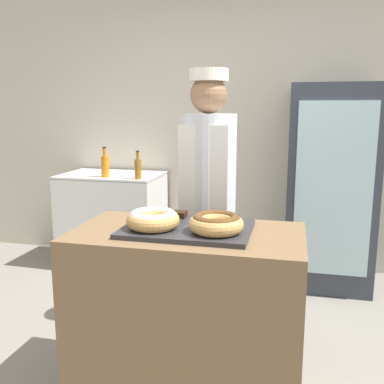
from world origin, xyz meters
name	(u,v)px	position (x,y,z in m)	size (l,w,h in m)	color
wall_back	(241,126)	(0.00, 2.13, 1.35)	(8.00, 0.06, 2.70)	beige
display_counter	(188,316)	(0.00, 0.00, 0.45)	(1.15, 0.62, 0.91)	brown
serving_tray	(187,229)	(0.00, 0.00, 0.92)	(0.63, 0.44, 0.02)	#2D2D33
donut_light_glaze	(153,219)	(-0.16, -0.06, 0.98)	(0.26, 0.26, 0.09)	tan
donut_chocolate_glaze	(216,222)	(0.16, -0.06, 0.98)	(0.26, 0.26, 0.09)	tan
brownie_back_left	(179,214)	(-0.09, 0.17, 0.95)	(0.08, 0.08, 0.03)	black
brownie_back_right	(212,216)	(0.09, 0.17, 0.95)	(0.08, 0.08, 0.03)	black
baker_person	(208,200)	(-0.03, 0.64, 0.93)	(0.35, 0.35, 1.75)	#4C4C51
beverage_fridge	(330,188)	(0.81, 1.75, 0.85)	(0.71, 0.65, 1.71)	#333842
chest_freezer	(113,219)	(-1.19, 1.76, 0.45)	(0.93, 0.62, 0.90)	white
bottle_orange	(105,165)	(-1.16, 1.57, 1.01)	(0.07, 0.07, 0.28)	orange
bottle_amber	(138,168)	(-0.83, 1.53, 1.00)	(0.06, 0.06, 0.25)	#99661E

